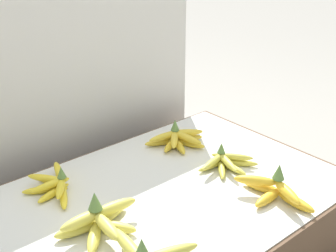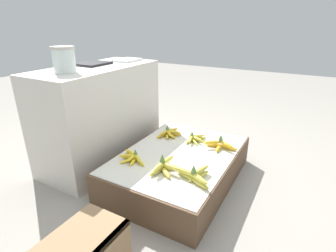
{
  "view_description": "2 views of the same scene",
  "coord_description": "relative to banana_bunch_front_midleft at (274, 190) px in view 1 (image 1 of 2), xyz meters",
  "views": [
    {
      "loc": [
        -0.77,
        -0.9,
        0.99
      ],
      "look_at": [
        0.09,
        0.11,
        0.38
      ],
      "focal_mm": 50.0,
      "sensor_mm": 36.0,
      "label": 1
    },
    {
      "loc": [
        -1.49,
        -0.74,
        1.1
      ],
      "look_at": [
        -0.02,
        0.08,
        0.42
      ],
      "focal_mm": 28.0,
      "sensor_mm": 36.0,
      "label": 2
    }
  ],
  "objects": [
    {
      "name": "ground_plane",
      "position": [
        -0.21,
        0.23,
        -0.26
      ],
      "size": [
        10.0,
        10.0,
        0.0
      ],
      "primitive_type": "plane",
      "color": "gray"
    },
    {
      "name": "banana_bunch_front_midleft",
      "position": [
        0.0,
        0.0,
        0.0
      ],
      "size": [
        0.13,
        0.25,
        0.11
      ],
      "color": "gold",
      "rests_on": "display_platform"
    },
    {
      "name": "back_vendor_table",
      "position": [
        -0.22,
        0.95,
        0.13
      ],
      "size": [
        1.04,
        0.47,
        0.78
      ],
      "color": "beige",
      "rests_on": "ground_plane"
    },
    {
      "name": "banana_bunch_middle_left",
      "position": [
        -0.47,
        0.2,
        0.0
      ],
      "size": [
        0.24,
        0.17,
        0.11
      ],
      "color": "#DBCC4C",
      "rests_on": "display_platform"
    },
    {
      "name": "banana_bunch_back_midleft",
      "position": [
        0.02,
        0.44,
        -0.01
      ],
      "size": [
        0.21,
        0.17,
        0.09
      ],
      "color": "gold",
      "rests_on": "display_platform"
    },
    {
      "name": "display_platform",
      "position": [
        -0.21,
        0.23,
        -0.14
      ],
      "size": [
        1.07,
        0.74,
        0.22
      ],
      "color": "brown",
      "rests_on": "ground_plane"
    },
    {
      "name": "banana_bunch_middle_midleft",
      "position": [
        0.03,
        0.21,
        -0.01
      ],
      "size": [
        0.2,
        0.14,
        0.08
      ],
      "color": "gold",
      "rests_on": "display_platform"
    },
    {
      "name": "banana_bunch_back_left",
      "position": [
        -0.46,
        0.46,
        -0.01
      ],
      "size": [
        0.16,
        0.23,
        0.08
      ],
      "color": "yellow",
      "rests_on": "display_platform"
    }
  ]
}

